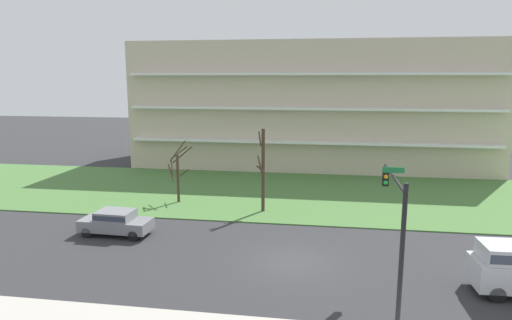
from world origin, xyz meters
The scene contains 7 objects.
ground centered at (0.00, 0.00, 0.00)m, with size 160.00×160.00×0.00m, color #2D2D30.
grass_lawn_strip centered at (0.00, 14.00, 0.04)m, with size 80.00×16.00×0.08m, color #477238.
apartment_building centered at (0.00, 28.62, 6.70)m, with size 38.01×14.19×13.40m.
tree_far_left centered at (-9.69, 10.18, 2.42)m, with size 1.86×1.88×4.87m.
tree_left centered at (-2.78, 8.65, 3.17)m, with size 0.74×0.69×6.14m.
sedan_gray_center_left centered at (-11.21, 2.50, 0.87)m, with size 4.47×1.97×1.57m.
traffic_signal_mast centered at (4.42, -4.70, 4.19)m, with size 0.90×5.52×6.09m.
Camera 1 is at (1.49, -22.38, 9.75)m, focal length 31.13 mm.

